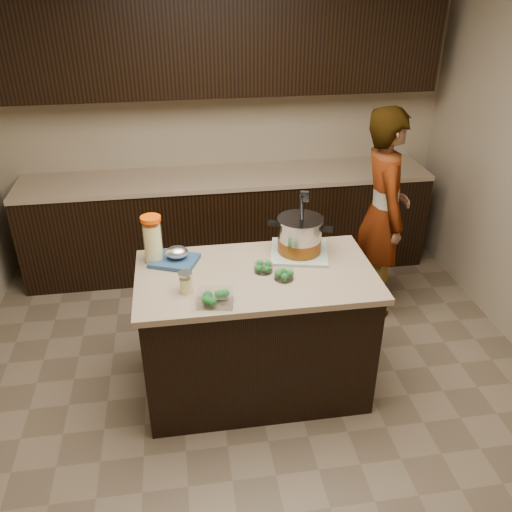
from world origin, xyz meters
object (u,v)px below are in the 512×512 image
at_px(lemonade_pitcher, 153,241).
at_px(person, 382,214).
at_px(island, 256,332).
at_px(stock_pot, 300,237).

bearing_deg(lemonade_pitcher, person, 18.74).
xyz_separation_m(lemonade_pitcher, person, (1.73, 0.59, -0.21)).
height_order(island, person, person).
height_order(island, lemonade_pitcher, lemonade_pitcher).
bearing_deg(lemonade_pitcher, island, -21.73).
distance_m(stock_pot, lemonade_pitcher, 0.93).
bearing_deg(island, person, 36.55).
bearing_deg(person, stock_pot, 134.04).
relative_size(island, person, 0.87).
bearing_deg(stock_pot, lemonade_pitcher, -159.75).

